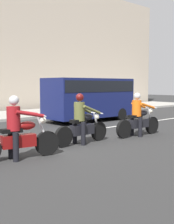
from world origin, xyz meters
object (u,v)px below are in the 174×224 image
Objects in this scene: motorcycle_with_rider_crimson at (18,133)px; motorcycle_with_rider_orange_stripe at (138,118)px; parked_van_navy at (89,96)px; motorcycle_with_rider_olive at (82,123)px.

motorcycle_with_rider_crimson reaches higher than motorcycle_with_rider_orange_stripe.
parked_van_navy is (6.71, 4.65, 0.62)m from motorcycle_with_rider_crimson.
motorcycle_with_rider_olive is at bearing 9.25° from motorcycle_with_rider_crimson.
motorcycle_with_rider_orange_stripe is (5.03, 0.11, -0.01)m from motorcycle_with_rider_crimson.
motorcycle_with_rider_crimson is (-2.50, -0.41, 0.01)m from motorcycle_with_rider_olive.
motorcycle_with_rider_crimson is at bearing -178.70° from motorcycle_with_rider_orange_stripe.
motorcycle_with_rider_crimson is 5.03m from motorcycle_with_rider_orange_stripe.
motorcycle_with_rider_olive is 0.99× the size of motorcycle_with_rider_orange_stripe.
motorcycle_with_rider_crimson is 1.00× the size of motorcycle_with_rider_orange_stripe.
parked_van_navy is at bearing 34.74° from motorcycle_with_rider_crimson.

